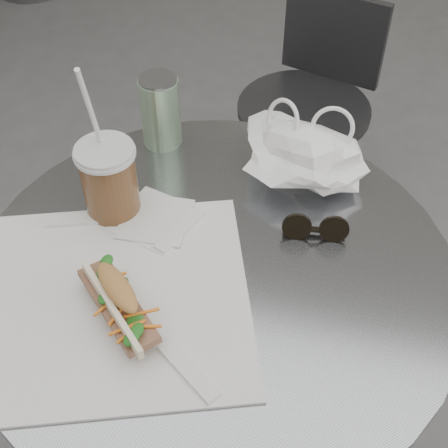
% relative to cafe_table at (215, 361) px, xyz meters
% --- Properties ---
extents(cafe_table, '(0.76, 0.76, 0.74)m').
position_rel_cafe_table_xyz_m(cafe_table, '(0.00, 0.00, 0.00)').
color(cafe_table, slate).
rests_on(cafe_table, ground).
extents(chair_far, '(0.38, 0.41, 0.71)m').
position_rel_cafe_table_xyz_m(chair_far, '(0.03, 0.90, -0.15)').
color(chair_far, '#2E2E31').
rests_on(chair_far, ground).
extents(sandwich_paper, '(0.51, 0.50, 0.00)m').
position_rel_cafe_table_xyz_m(sandwich_paper, '(-0.13, -0.10, 0.28)').
color(sandwich_paper, white).
rests_on(sandwich_paper, cafe_table).
extents(banh_mi, '(0.20, 0.20, 0.07)m').
position_rel_cafe_table_xyz_m(banh_mi, '(-0.10, -0.13, 0.31)').
color(banh_mi, '#A86C3F').
rests_on(banh_mi, sandwich_paper).
extents(iced_coffee, '(0.10, 0.10, 0.29)m').
position_rel_cafe_table_xyz_m(iced_coffee, '(-0.20, 0.08, 0.34)').
color(iced_coffee, brown).
rests_on(iced_coffee, cafe_table).
extents(sunglasses, '(0.11, 0.04, 0.05)m').
position_rel_cafe_table_xyz_m(sunglasses, '(0.14, 0.10, 0.29)').
color(sunglasses, black).
rests_on(sunglasses, cafe_table).
extents(plastic_bag, '(0.25, 0.22, 0.10)m').
position_rel_cafe_table_xyz_m(plastic_bag, '(0.09, 0.24, 0.33)').
color(plastic_bag, white).
rests_on(plastic_bag, cafe_table).
extents(napkin_stack, '(0.15, 0.15, 0.01)m').
position_rel_cafe_table_xyz_m(napkin_stack, '(-0.12, 0.07, 0.28)').
color(napkin_stack, white).
rests_on(napkin_stack, cafe_table).
extents(drink_can, '(0.07, 0.07, 0.14)m').
position_rel_cafe_table_xyz_m(drink_can, '(-0.18, 0.28, 0.34)').
color(drink_can, '#5A9B5A').
rests_on(drink_can, cafe_table).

